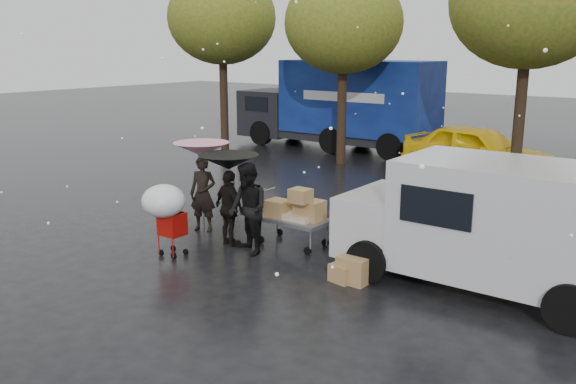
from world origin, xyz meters
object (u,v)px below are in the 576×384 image
Objects in this scene: white_van at (494,223)px; person_black at (230,208)px; vendor_cart at (296,212)px; shopping_cart at (165,205)px; blue_truck at (341,105)px; yellow_taxi at (478,151)px; person_pink at (203,194)px.

person_black is at bearing -170.05° from white_van.
shopping_cart reaches higher than vendor_cart.
shopping_cart is 6.00m from white_van.
shopping_cart is 0.30× the size of white_van.
yellow_taxi is (6.34, -2.01, -0.94)m from blue_truck.
white_van is (6.30, 0.44, 0.32)m from person_pink.
vendor_cart is at bearing -175.07° from yellow_taxi.
yellow_taxi reaches higher than vendor_cart.
person_pink reaches higher than vendor_cart.
person_pink reaches higher than shopping_cart.
vendor_cart is 0.18× the size of blue_truck.
shopping_cart is at bearing -88.17° from person_pink.
vendor_cart is at bearing -62.29° from blue_truck.
white_van reaches higher than shopping_cart.
white_van is (5.10, 0.89, 0.37)m from person_black.
shopping_cart is at bearing 83.51° from person_black.
yellow_taxi reaches higher than shopping_cart.
person_pink is at bearing -171.90° from vendor_cart.
person_black reaches higher than shopping_cart.
white_van reaches higher than yellow_taxi.
person_pink is 0.34× the size of white_van.
blue_truck is at bearing 86.74° from person_pink.
blue_truck is (-4.21, 13.14, 0.69)m from shopping_cart.
vendor_cart is at bearing -178.36° from white_van.
blue_truck is 1.73× the size of yellow_taxi.
white_van is at bearing -48.17° from blue_truck.
person_black is 0.19× the size of blue_truck.
person_pink is 1.10× the size of vendor_cart.
white_van reaches higher than person_pink.
vendor_cart is 4.01m from white_van.
yellow_taxi is at bearing -17.57° from blue_truck.
person_pink is at bearing 112.16° from shopping_cart.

